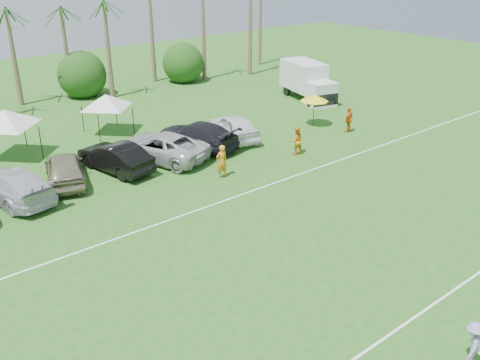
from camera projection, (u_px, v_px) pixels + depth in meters
field_lines at (262, 267)px, 22.40m from camera, size 80.00×12.10×0.01m
palm_tree_5 at (1, 3)px, 40.28m from camera, size 2.40×2.40×9.90m
palm_tree_8 at (151, 4)px, 48.17m from camera, size 2.40×2.40×8.90m
bush_tree_2 at (81, 76)px, 47.11m from camera, size 4.00×4.00×4.00m
bush_tree_3 at (176, 61)px, 52.90m from camera, size 4.00×4.00×4.00m
sideline_player_a at (222, 161)px, 30.68m from camera, size 0.74×0.51×1.96m
sideline_player_b at (296, 141)px, 34.14m from camera, size 1.06×0.94×1.81m
sideline_player_c at (349, 120)px, 38.20m from camera, size 1.15×0.69×1.84m
box_truck at (308, 80)px, 46.03m from camera, size 3.82×6.49×3.15m
canopy_tent_left at (3, 110)px, 32.66m from camera, size 4.52×4.52×3.66m
canopy_tent_right at (105, 94)px, 37.25m from camera, size 4.06×4.06×3.29m
market_umbrella at (314, 98)px, 39.04m from camera, size 2.13×2.13×2.37m
frisbee_player at (472, 344)px, 16.90m from camera, size 1.17×0.92×1.59m
parked_car_3 at (12, 185)px, 27.95m from camera, size 3.39×6.29×1.73m
parked_car_4 at (65, 168)px, 30.00m from camera, size 3.55×5.47×1.73m
parked_car_5 at (115, 157)px, 31.62m from camera, size 2.82×5.51×1.73m
parked_car_6 at (161, 147)px, 33.22m from camera, size 4.85×6.84×1.73m
parked_car_7 at (197, 135)px, 35.24m from camera, size 3.82×6.38×1.73m
parked_car_8 at (234, 127)px, 36.91m from camera, size 3.19×5.42×1.73m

